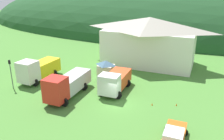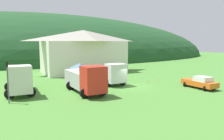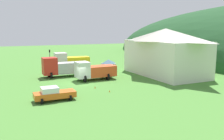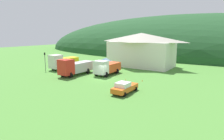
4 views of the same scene
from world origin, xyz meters
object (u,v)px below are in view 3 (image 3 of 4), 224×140
at_px(play_shed_cream, 108,67).
at_px(traffic_cone_near_pickup, 95,88).
at_px(flatbed_truck_yellow, 70,61).
at_px(service_pickup_orange, 54,94).
at_px(crane_truck_red, 63,67).
at_px(traffic_light_west, 50,57).
at_px(traffic_cone_mid_row, 110,92).
at_px(heavy_rig_white, 94,71).
at_px(depot_building, 165,51).

bearing_deg(play_shed_cream, traffic_cone_near_pickup, -34.71).
xyz_separation_m(flatbed_truck_yellow, service_pickup_orange, (21.67, -7.97, -0.98)).
xyz_separation_m(flatbed_truck_yellow, traffic_cone_near_pickup, (18.13, -1.34, -1.80)).
distance_m(crane_truck_red, traffic_light_west, 8.62).
height_order(play_shed_cream, crane_truck_red, crane_truck_red).
bearing_deg(crane_truck_red, flatbed_truck_yellow, -114.31).
height_order(crane_truck_red, traffic_cone_near_pickup, crane_truck_red).
bearing_deg(traffic_cone_mid_row, service_pickup_orange, -84.37).
bearing_deg(crane_truck_red, service_pickup_orange, 71.34).
relative_size(service_pickup_orange, traffic_light_west, 1.14).
relative_size(flatbed_truck_yellow, heavy_rig_white, 1.08).
distance_m(play_shed_cream, flatbed_truck_yellow, 10.46).
xyz_separation_m(depot_building, play_shed_cream, (-4.38, -9.47, -2.92)).
distance_m(flatbed_truck_yellow, traffic_cone_near_pickup, 18.27).
distance_m(heavy_rig_white, traffic_cone_near_pickup, 6.27).
distance_m(depot_building, heavy_rig_white, 13.96).
bearing_deg(traffic_cone_near_pickup, heavy_rig_white, 161.00).
bearing_deg(play_shed_cream, traffic_cone_mid_row, -23.70).
bearing_deg(depot_building, flatbed_truck_yellow, -133.84).
bearing_deg(traffic_cone_near_pickup, play_shed_cream, 145.29).
bearing_deg(traffic_light_west, crane_truck_red, 4.86).
bearing_deg(flatbed_truck_yellow, traffic_cone_near_pickup, 88.44).
bearing_deg(heavy_rig_white, flatbed_truck_yellow, -88.42).
bearing_deg(traffic_light_west, service_pickup_orange, -9.98).
distance_m(depot_building, traffic_cone_near_pickup, 16.80).
bearing_deg(flatbed_truck_yellow, play_shed_cream, 119.85).
height_order(play_shed_cream, service_pickup_orange, play_shed_cream).
xyz_separation_m(depot_building, traffic_cone_near_pickup, (4.45, -15.59, -4.42)).
xyz_separation_m(play_shed_cream, heavy_rig_white, (3.09, -4.14, 0.09)).
distance_m(traffic_light_west, traffic_cone_mid_row, 22.72).
distance_m(play_shed_cream, traffic_cone_mid_row, 12.78).
relative_size(service_pickup_orange, traffic_cone_mid_row, 7.74).
bearing_deg(flatbed_truck_yellow, heavy_rig_white, 95.61).
bearing_deg(traffic_cone_near_pickup, flatbed_truck_yellow, 175.77).
height_order(depot_building, service_pickup_orange, depot_building).
xyz_separation_m(play_shed_cream, crane_truck_red, (-2.12, -7.96, 0.23)).
bearing_deg(play_shed_cream, traffic_light_west, -140.85).
bearing_deg(heavy_rig_white, traffic_light_west, -73.07).
bearing_deg(flatbed_truck_yellow, traffic_light_west, -16.59).
distance_m(depot_building, play_shed_cream, 10.84).
distance_m(depot_building, service_pickup_orange, 23.88).
bearing_deg(crane_truck_red, heavy_rig_white, 125.84).
bearing_deg(service_pickup_orange, heavy_rig_white, -132.84).
bearing_deg(heavy_rig_white, traffic_cone_near_pickup, 69.65).
bearing_deg(play_shed_cream, heavy_rig_white, -53.25).
bearing_deg(traffic_cone_mid_row, traffic_light_west, -170.86).
bearing_deg(depot_building, service_pickup_orange, -70.21).
relative_size(play_shed_cream, heavy_rig_white, 0.43).
height_order(heavy_rig_white, traffic_cone_mid_row, heavy_rig_white).
height_order(crane_truck_red, traffic_cone_mid_row, crane_truck_red).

